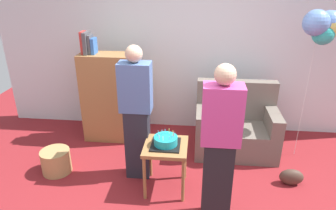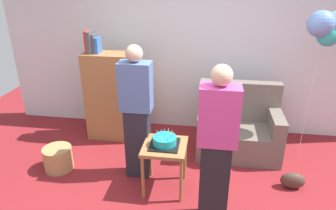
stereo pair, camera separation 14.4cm
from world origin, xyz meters
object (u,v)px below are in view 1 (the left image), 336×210
object	(u,v)px
person_holding_cake	(220,147)
balloon_bunch	(325,26)
person_blowing_candles	(137,114)
side_table	(166,152)
birthday_cake	(166,141)
handbag	(291,177)
couch	(235,128)
wicker_basket	(56,161)
bookshelf	(110,97)

from	to	relation	value
person_holding_cake	balloon_bunch	bearing A→B (deg)	-138.48
person_holding_cake	person_blowing_candles	bearing A→B (deg)	-39.82
side_table	birthday_cake	size ratio (longest dim) A/B	1.79
birthday_cake	handbag	distance (m)	1.58
couch	balloon_bunch	distance (m)	1.68
person_blowing_candles	balloon_bunch	distance (m)	2.42
balloon_bunch	person_blowing_candles	bearing A→B (deg)	-162.48
handbag	person_blowing_candles	bearing A→B (deg)	179.55
couch	handbag	world-z (taller)	couch
person_holding_cake	wicker_basket	world-z (taller)	person_holding_cake
birthday_cake	person_holding_cake	size ratio (longest dim) A/B	0.20
person_holding_cake	handbag	world-z (taller)	person_holding_cake
person_holding_cake	balloon_bunch	size ratio (longest dim) A/B	0.84
person_blowing_candles	person_holding_cake	size ratio (longest dim) A/B	1.00
person_blowing_candles	balloon_bunch	bearing A→B (deg)	37.20
side_table	balloon_bunch	world-z (taller)	balloon_bunch
wicker_basket	side_table	bearing A→B (deg)	-7.09
couch	person_blowing_candles	size ratio (longest dim) A/B	0.67
bookshelf	person_blowing_candles	xyz separation A→B (m)	(0.57, -0.88, 0.16)
couch	person_blowing_candles	distance (m)	1.51
wicker_basket	balloon_bunch	bearing A→B (deg)	12.88
side_table	handbag	size ratio (longest dim) A/B	2.05
handbag	balloon_bunch	size ratio (longest dim) A/B	0.14
person_holding_cake	wicker_basket	size ratio (longest dim) A/B	4.53
person_blowing_candles	person_holding_cake	bearing A→B (deg)	-14.85
bookshelf	person_holding_cake	size ratio (longest dim) A/B	0.98
birthday_cake	wicker_basket	size ratio (longest dim) A/B	0.89
bookshelf	wicker_basket	world-z (taller)	bookshelf
bookshelf	balloon_bunch	size ratio (longest dim) A/B	0.82
wicker_basket	handbag	xyz separation A→B (m)	(2.88, 0.04, -0.05)
handbag	wicker_basket	bearing A→B (deg)	-179.23
side_table	wicker_basket	distance (m)	1.46
bookshelf	handbag	size ratio (longest dim) A/B	5.72
bookshelf	person_holding_cake	world-z (taller)	person_holding_cake
bookshelf	birthday_cake	size ratio (longest dim) A/B	5.01
handbag	side_table	bearing A→B (deg)	-171.77
side_table	balloon_bunch	distance (m)	2.36
balloon_bunch	couch	bearing A→B (deg)	176.94
birthday_cake	person_blowing_candles	world-z (taller)	person_blowing_candles
bookshelf	side_table	bearing A→B (deg)	-49.96
side_table	person_blowing_candles	xyz separation A→B (m)	(-0.36, 0.23, 0.34)
couch	handbag	xyz separation A→B (m)	(0.60, -0.74, -0.24)
bookshelf	side_table	distance (m)	1.46
bookshelf	handbag	distance (m)	2.63
person_blowing_candles	person_holding_cake	distance (m)	1.11
couch	wicker_basket	xyz separation A→B (m)	(-2.28, -0.78, -0.19)
birthday_cake	balloon_bunch	world-z (taller)	balloon_bunch
couch	birthday_cake	xyz separation A→B (m)	(-0.87, -0.95, 0.28)
bookshelf	person_blowing_candles	world-z (taller)	person_blowing_candles
person_blowing_candles	birthday_cake	bearing A→B (deg)	-12.48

